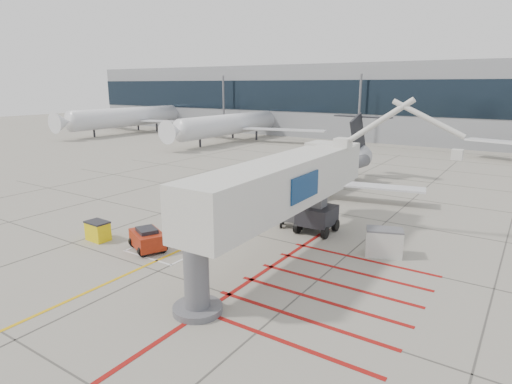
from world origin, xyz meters
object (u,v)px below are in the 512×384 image
Objects in this scene: regional_jet at (290,162)px; pushback_tug at (147,238)px; jet_bridge at (273,197)px; spill_bin at (98,231)px.

regional_jet is 15.63m from pushback_tug.
regional_jet is 10.37× the size of pushback_tug.
spill_bin is (-11.67, -3.34, -3.31)m from jet_bridge.
jet_bridge is at bearing -58.96° from regional_jet.
regional_jet reaches higher than pushback_tug.
regional_jet is at bearing 113.69° from jet_bridge.
pushback_tug is 1.68× the size of spill_bin.
regional_jet is 1.35× the size of jet_bridge.
jet_bridge is 7.69× the size of pushback_tug.
spill_bin is at bearing -165.12° from jet_bridge.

